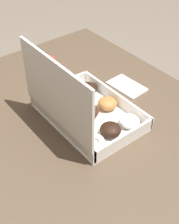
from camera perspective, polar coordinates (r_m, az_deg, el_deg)
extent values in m
plane|color=#6B6054|center=(1.61, -0.81, -19.55)|extent=(8.00, 8.00, 0.00)
cube|color=#4C3D2D|center=(1.08, -1.15, -0.74)|extent=(1.04, 0.83, 0.03)
cylinder|color=#4C3D2D|center=(1.77, -0.85, 3.31)|extent=(0.06, 0.06, 0.67)
cube|color=white|center=(1.05, 0.00, -0.77)|extent=(0.35, 0.24, 0.01)
cube|color=white|center=(1.10, 4.79, 2.65)|extent=(0.35, 0.01, 0.04)
cube|color=white|center=(0.99, -5.32, -2.41)|extent=(0.35, 0.01, 0.04)
cube|color=white|center=(0.94, 6.45, -4.99)|extent=(0.01, 0.24, 0.04)
cube|color=white|center=(1.15, -5.29, 4.56)|extent=(0.01, 0.24, 0.04)
cube|color=white|center=(0.90, -6.24, 3.50)|extent=(0.35, 0.01, 0.22)
ellipsoid|color=white|center=(1.01, 7.31, -1.68)|extent=(0.07, 0.07, 0.03)
ellipsoid|color=#9E6633|center=(1.07, 3.29, 1.58)|extent=(0.07, 0.07, 0.04)
ellipsoid|color=black|center=(1.14, -0.28, 4.36)|extent=(0.07, 0.07, 0.04)
ellipsoid|color=black|center=(0.97, 4.07, -3.11)|extent=(0.07, 0.07, 0.04)
ellipsoid|color=#381E11|center=(1.03, -0.13, 0.11)|extent=(0.07, 0.07, 0.04)
torus|color=#9E6633|center=(1.11, -3.66, 2.58)|extent=(0.07, 0.07, 0.02)
torus|color=white|center=(0.95, 0.80, -5.48)|extent=(0.07, 0.07, 0.02)
torus|color=#9E6633|center=(1.01, -3.58, -1.85)|extent=(0.07, 0.07, 0.02)
ellipsoid|color=#381E11|center=(1.08, -6.57, 1.48)|extent=(0.07, 0.07, 0.03)
cylinder|color=#A3382D|center=(1.23, -7.81, 7.83)|extent=(0.07, 0.07, 0.08)
cylinder|color=black|center=(1.21, -7.97, 9.30)|extent=(0.06, 0.06, 0.01)
cube|color=white|center=(1.20, 6.84, 4.71)|extent=(0.15, 0.10, 0.01)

